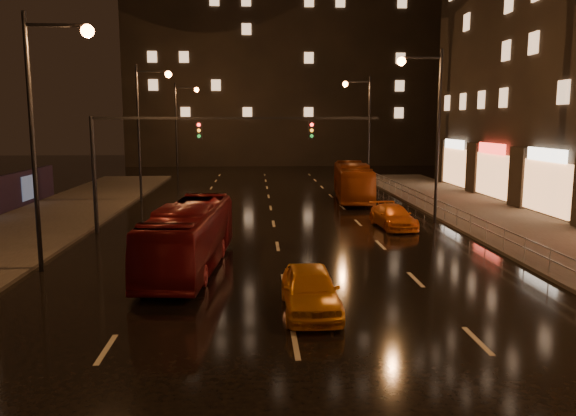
{
  "coord_description": "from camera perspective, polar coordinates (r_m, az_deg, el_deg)",
  "views": [
    {
      "loc": [
        -1.03,
        -10.27,
        5.95
      ],
      "look_at": [
        0.26,
        11.88,
        2.5
      ],
      "focal_mm": 35.0,
      "sensor_mm": 36.0,
      "label": 1
    }
  ],
  "objects": [
    {
      "name": "taxi_near",
      "position": [
        17.75,
        2.29,
        -8.28
      ],
      "size": [
        1.73,
        4.28,
        1.46
      ],
      "primitive_type": "imported",
      "rotation": [
        0.0,
        0.0,
        -0.0
      ],
      "color": "orange",
      "rests_on": "ground"
    },
    {
      "name": "sidewalk_right",
      "position": [
        29.74,
        26.05,
        -3.47
      ],
      "size": [
        7.0,
        70.0,
        0.15
      ],
      "primitive_type": "cube",
      "color": "#38332D",
      "rests_on": "ground"
    },
    {
      "name": "taxi_far",
      "position": [
        32.07,
        10.62,
        -0.86
      ],
      "size": [
        2.2,
        4.52,
        1.27
      ],
      "primitive_type": "imported",
      "rotation": [
        0.0,
        0.0,
        0.1
      ],
      "color": "orange",
      "rests_on": "ground"
    },
    {
      "name": "bus_curb",
      "position": [
        42.71,
        6.6,
        2.67
      ],
      "size": [
        3.29,
        10.26,
        2.81
      ],
      "primitive_type": "imported",
      "rotation": [
        0.0,
        0.0,
        -0.09
      ],
      "color": "#86340D",
      "rests_on": "ground"
    },
    {
      "name": "traffic_signal",
      "position": [
        30.56,
        -10.98,
        6.4
      ],
      "size": [
        15.31,
        0.32,
        6.2
      ],
      "color": "black",
      "rests_on": "ground"
    },
    {
      "name": "ground",
      "position": [
        30.87,
        -1.36,
        -2.28
      ],
      "size": [
        140.0,
        140.0,
        0.0
      ],
      "primitive_type": "plane",
      "color": "black",
      "rests_on": "ground"
    },
    {
      "name": "railing_right",
      "position": [
        30.84,
        18.07,
        -1.03
      ],
      "size": [
        0.05,
        56.0,
        1.0
      ],
      "color": "#99999E",
      "rests_on": "sidewalk_right"
    },
    {
      "name": "bus_red",
      "position": [
        23.04,
        -9.98,
        -2.86
      ],
      "size": [
        3.07,
        9.72,
        2.66
      ],
      "primitive_type": "imported",
      "rotation": [
        0.0,
        0.0,
        -0.09
      ],
      "color": "#5F0D10",
      "rests_on": "ground"
    },
    {
      "name": "building_distant",
      "position": [
        83.3,
        0.16,
        17.16
      ],
      "size": [
        44.0,
        16.0,
        36.0
      ],
      "primitive_type": "cube",
      "color": "black",
      "rests_on": "ground"
    }
  ]
}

